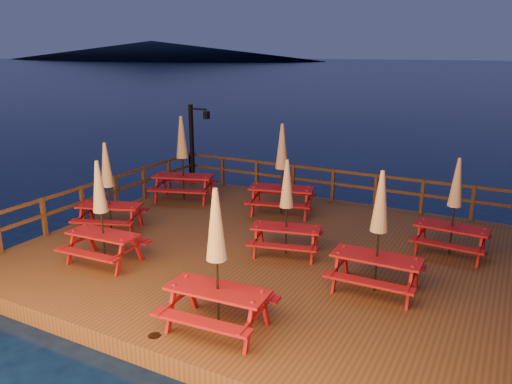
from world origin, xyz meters
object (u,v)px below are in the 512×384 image
at_px(picnic_table_0, 287,206).
at_px(lamp_post, 195,137).
at_px(picnic_table_2, 379,230).
at_px(picnic_table_1, 454,205).

bearing_deg(picnic_table_0, lamp_post, 127.92).
bearing_deg(picnic_table_2, lamp_post, 145.86).
xyz_separation_m(lamp_post, picnic_table_1, (9.57, -2.71, -0.50)).
bearing_deg(picnic_table_0, picnic_table_1, 14.01).
xyz_separation_m(picnic_table_0, picnic_table_1, (3.64, 1.94, 0.02)).
bearing_deg(picnic_table_2, picnic_table_1, 67.46).
distance_m(picnic_table_1, picnic_table_2, 3.06).
distance_m(lamp_post, picnic_table_1, 9.96).
bearing_deg(lamp_post, picnic_table_0, -38.10).
bearing_deg(lamp_post, picnic_table_2, -33.34).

